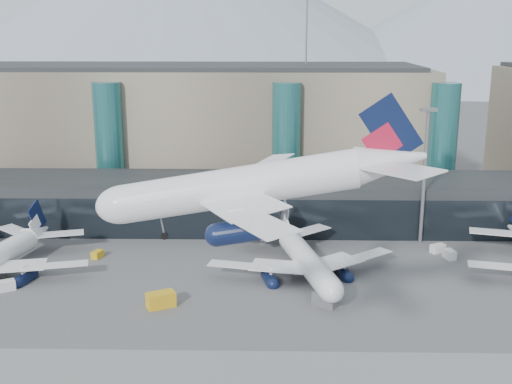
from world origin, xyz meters
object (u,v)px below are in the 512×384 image
Objects in this scene: jet_parked_left at (1,249)px; veh_g at (449,254)px; jet_parked_mid at (302,249)px; veh_c at (325,300)px; veh_b at (97,254)px; veh_a at (5,286)px; lightmast_mid at (425,169)px; veh_h at (161,300)px; hero_jet at (271,173)px; veh_d at (438,248)px.

jet_parked_left is 77.12m from veh_g.
jet_parked_mid is 14.10m from veh_c.
jet_parked_mid is at bearing -80.27° from veh_b.
veh_c is at bearing -36.30° from veh_a.
veh_g is at bearing 75.85° from veh_c.
veh_b is at bearing -170.77° from lightmast_mid.
jet_parked_left reaches higher than veh_h.
veh_d is at bearing 61.43° from hero_jet.
veh_h is at bearing -103.45° from jet_parked_left.
hero_jet reaches higher than jet_parked_left.
lightmast_mid reaches higher than veh_g.
jet_parked_left is at bearing -95.17° from veh_g.
lightmast_mid is at bearing 6.20° from veh_h.
veh_g is (26.48, 7.04, -3.30)m from jet_parked_mid.
hero_jet is at bearing -43.11° from veh_g.
veh_b is 0.83× the size of veh_d.
veh_d is (75.38, 10.91, -3.25)m from jet_parked_left.
lightmast_mid reaches higher than veh_d.
lightmast_mid is at bearing -11.53° from veh_a.
jet_parked_left is 76.24m from veh_d.
veh_b is at bearing 67.23° from jet_parked_mid.
jet_parked_left is 14.77× the size of veh_b.
veh_b is 25.13m from veh_h.
veh_h reaches higher than veh_c.
veh_a is (-46.48, -8.77, -3.28)m from jet_parked_mid.
lightmast_mid is 14.86m from veh_d.
veh_g is (23.71, 20.51, -0.22)m from veh_c.
hero_jet reaches higher than lightmast_mid.
veh_g is 52.33m from veh_h.
jet_parked_mid is at bearing 136.63° from veh_c.
veh_g reaches higher than veh_d.
jet_parked_mid is at bearing 6.19° from veh_h.
veh_d is 52.54m from veh_h.
jet_parked_mid is 11.81× the size of veh_a.
jet_parked_mid is at bearing -20.16° from veh_a.
jet_parked_mid reaches higher than jet_parked_left.
lightmast_mid is 0.80× the size of hero_jet.
veh_c is (49.25, -4.70, 0.19)m from veh_a.
veh_a reaches higher than veh_b.
jet_parked_mid is 27.37m from veh_d.
hero_jet is 49.60m from jet_parked_mid.
veh_g is (72.96, 15.81, -0.02)m from veh_a.
jet_parked_mid is 9.39× the size of veh_c.
hero_jet is 59.90m from veh_a.
veh_g is (31.89, 50.79, -26.03)m from hero_jet.
hero_jet is 7.89× the size of veh_h.
jet_parked_left is (-44.77, 42.98, -22.78)m from hero_jet.
veh_b is (-59.28, -9.63, -13.77)m from lightmast_mid.
veh_a is 49.48m from veh_c.
jet_parked_mid is at bearing 83.98° from hero_jet.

